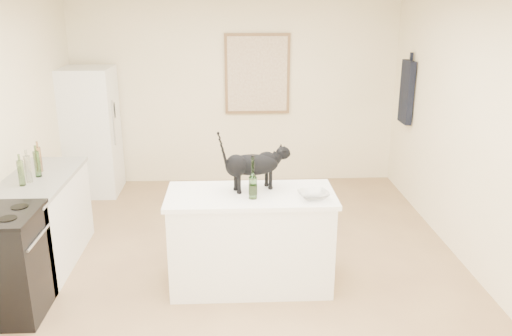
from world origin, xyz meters
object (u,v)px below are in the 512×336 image
(stove, at_px, (4,266))
(glass_bowl, at_px, (313,195))
(fridge, at_px, (90,132))
(black_cat, at_px, (252,167))
(wine_bottle, at_px, (253,180))

(stove, bearing_deg, glass_bowl, 5.33)
(fridge, height_order, black_cat, fridge)
(black_cat, height_order, glass_bowl, black_cat)
(fridge, xyz_separation_m, black_cat, (2.07, -2.46, 0.26))
(wine_bottle, xyz_separation_m, glass_bowl, (0.52, -0.04, -0.14))
(stove, bearing_deg, black_cat, 13.39)
(fridge, bearing_deg, glass_bowl, -46.34)
(fridge, distance_m, wine_bottle, 3.38)
(stove, height_order, black_cat, black_cat)
(black_cat, xyz_separation_m, wine_bottle, (-0.00, -0.21, -0.04))
(stove, relative_size, black_cat, 1.49)
(wine_bottle, distance_m, glass_bowl, 0.54)
(stove, xyz_separation_m, wine_bottle, (2.07, 0.28, 0.62))
(stove, distance_m, wine_bottle, 2.17)
(black_cat, distance_m, glass_bowl, 0.60)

